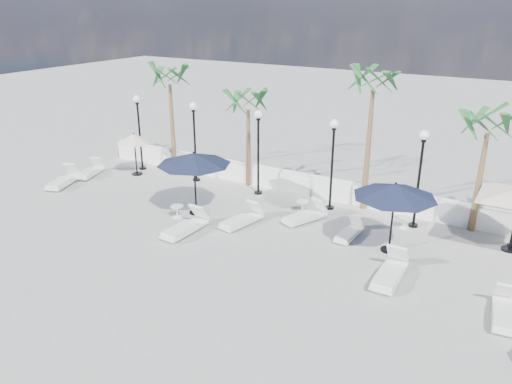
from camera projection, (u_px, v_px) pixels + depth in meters
The scene contains 25 objects.
ground at pixel (250, 277), 15.87m from camera, with size 100.00×100.00×0.00m, color gray.
balustrade at pixel (339, 191), 21.74m from camera, with size 26.00×0.30×1.01m.
lamppost_0 at pixel (139, 122), 25.18m from camera, with size 0.36×0.36×3.84m.
lamppost_1 at pixel (194, 131), 23.52m from camera, with size 0.36×0.36×3.84m.
lamppost_2 at pixel (258, 141), 21.87m from camera, with size 0.36×0.36×3.84m.
lamppost_3 at pixel (333, 152), 20.21m from camera, with size 0.36×0.36×3.84m.
lamppost_4 at pixel (421, 166), 18.55m from camera, with size 0.36×0.36×3.84m.
palm_0 at pixel (170, 82), 24.38m from camera, with size 2.60×2.60×5.50m.
palm_1 at pixel (248, 107), 22.53m from camera, with size 2.60×2.60×4.70m.
palm_2 at pixel (373, 86), 19.34m from camera, with size 2.60×2.60×6.10m.
palm_3 at pixel (488, 129), 17.73m from camera, with size 2.60×2.60×4.90m.
lounger_0 at pixel (90, 171), 24.98m from camera, with size 1.16×2.00×0.71m.
lounger_1 at pixel (64, 180), 23.66m from camera, with size 1.35×2.22×0.79m.
lounger_2 at pixel (242, 219), 19.48m from camera, with size 1.03×2.07×0.74m.
lounger_3 at pixel (305, 216), 19.80m from camera, with size 1.35×2.04×0.73m.
lounger_4 at pixel (185, 227), 18.79m from camera, with size 0.78×2.17×0.80m.
lounger_5 at pixel (390, 273), 15.61m from camera, with size 0.74×2.14×0.80m.
lounger_6 at pixel (349, 232), 18.45m from camera, with size 0.62×1.67×0.62m.
lounger_8 at pixel (505, 312), 13.69m from camera, with size 0.80×1.93×0.70m.
side_table_0 at pixel (177, 211), 20.14m from camera, with size 0.52×0.52×0.50m.
side_table_1 at pixel (302, 206), 20.63m from camera, with size 0.52×0.52×0.50m.
side_table_2 at pixel (404, 221), 19.21m from camera, with size 0.47×0.47×0.46m.
parasol_navy_left at pixel (194, 159), 19.84m from camera, with size 3.00×3.00×2.65m.
parasol_navy_mid at pixel (395, 191), 16.74m from camera, with size 2.86×2.86×2.57m.
parasol_cream_small at pixel (134, 139), 24.62m from camera, with size 1.76×1.76×2.16m.
Camera 1 is at (7.18, -11.84, 8.22)m, focal length 35.00 mm.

